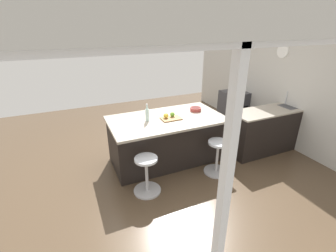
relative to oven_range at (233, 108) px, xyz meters
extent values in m
plane|color=brown|center=(2.45, 0.94, -0.43)|extent=(7.79, 7.79, 0.00)
cube|color=silver|center=(3.31, 3.93, 0.84)|extent=(0.05, 0.06, 2.34)
cube|color=beige|center=(-0.35, 0.94, 0.88)|extent=(0.12, 6.00, 2.62)
cylinder|color=white|center=(-0.28, 1.01, 1.53)|extent=(0.03, 0.28, 0.28)
cube|color=black|center=(0.00, 1.48, 0.00)|extent=(2.26, 0.60, 0.87)
cube|color=#9E9384|center=(0.00, 1.48, 0.45)|extent=(2.26, 0.60, 0.03)
cube|color=#38383D|center=(-0.28, 1.48, 0.40)|extent=(0.44, 0.36, 0.12)
cylinder|color=#B7B7BC|center=(-0.28, 1.33, 0.60)|extent=(0.02, 0.02, 0.28)
cube|color=#38383D|center=(0.00, 0.00, 0.00)|extent=(0.60, 0.60, 0.87)
cube|color=black|center=(0.00, 0.30, -0.04)|extent=(0.44, 0.01, 0.32)
cube|color=black|center=(2.40, 1.02, 0.00)|extent=(2.04, 0.97, 0.87)
cube|color=#9E9384|center=(2.40, 1.07, 0.45)|extent=(2.10, 1.17, 0.04)
cylinder|color=#B7B7BC|center=(1.74, 1.79, -0.42)|extent=(0.44, 0.44, 0.03)
cylinder|color=#B7B7BC|center=(1.74, 1.79, -0.13)|extent=(0.05, 0.05, 0.56)
cylinder|color=silver|center=(1.74, 1.79, 0.17)|extent=(0.36, 0.36, 0.04)
cylinder|color=#B7B7BC|center=(3.06, 1.79, -0.42)|extent=(0.44, 0.44, 0.03)
cylinder|color=#B7B7BC|center=(3.06, 1.79, -0.13)|extent=(0.05, 0.05, 0.56)
cylinder|color=silver|center=(3.06, 1.79, 0.17)|extent=(0.36, 0.36, 0.04)
cube|color=olive|center=(2.34, 1.14, 0.48)|extent=(0.36, 0.24, 0.02)
sphere|color=#609E2D|center=(2.29, 1.08, 0.54)|extent=(0.09, 0.09, 0.09)
sphere|color=gold|center=(2.43, 1.10, 0.54)|extent=(0.09, 0.09, 0.09)
cylinder|color=silver|center=(2.77, 1.05, 0.58)|extent=(0.06, 0.06, 0.22)
cylinder|color=silver|center=(2.77, 1.05, 0.73)|extent=(0.03, 0.03, 0.08)
cylinder|color=#B7B7BC|center=(2.77, 1.05, 0.78)|extent=(0.03, 0.03, 0.02)
cylinder|color=#993833|center=(1.72, 0.94, 0.51)|extent=(0.22, 0.22, 0.07)
cylinder|color=#4C1C19|center=(1.72, 0.94, 0.52)|extent=(0.18, 0.18, 0.04)
camera|label=1|loc=(4.01, 4.76, 2.08)|focal=25.35mm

